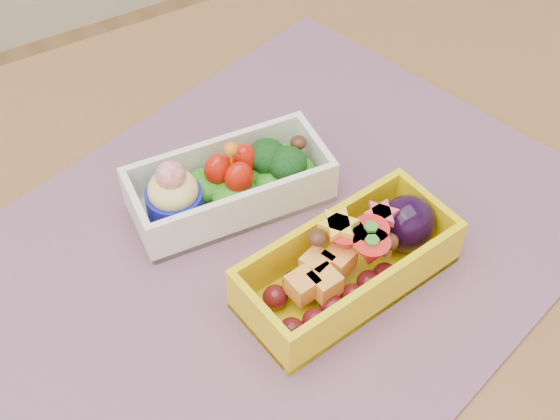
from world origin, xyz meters
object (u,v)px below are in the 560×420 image
table (268,342)px  bento_white (229,185)px  bento_yellow (352,262)px  placemat (275,246)px

table → bento_white: size_ratio=6.48×
table → bento_yellow: bento_yellow is taller
bento_yellow → placemat: bearing=110.4°
placemat → bento_yellow: bento_yellow is taller
placemat → bento_yellow: (0.04, -0.07, 0.03)m
bento_white → bento_yellow: 0.14m
placemat → bento_white: (-0.01, 0.06, 0.03)m
placemat → bento_yellow: 0.08m
table → bento_yellow: 0.15m
table → bento_yellow: (0.06, -0.04, 0.13)m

